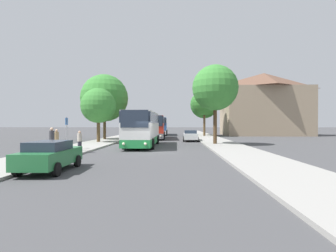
% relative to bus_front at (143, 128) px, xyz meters
% --- Properties ---
extents(ground_plane, '(300.00, 300.00, 0.00)m').
position_rel_bus_front_xyz_m(ground_plane, '(1.41, -4.69, -1.85)').
color(ground_plane, '#424244').
rests_on(ground_plane, ground).
extents(sidewalk_left, '(4.00, 120.00, 0.15)m').
position_rel_bus_front_xyz_m(sidewalk_left, '(-5.59, -4.69, -1.77)').
color(sidewalk_left, gray).
rests_on(sidewalk_left, ground_plane).
extents(sidewalk_right, '(4.00, 120.00, 0.15)m').
position_rel_bus_front_xyz_m(sidewalk_right, '(8.41, -4.69, -1.77)').
color(sidewalk_right, gray).
rests_on(sidewalk_right, ground_plane).
extents(building_right_background, '(15.86, 10.26, 12.44)m').
position_rel_bus_front_xyz_m(building_right_background, '(20.99, 26.33, 4.37)').
color(building_right_background, gray).
rests_on(building_right_background, ground_plane).
extents(bus_front, '(2.86, 10.86, 3.46)m').
position_rel_bus_front_xyz_m(bus_front, '(0.00, 0.00, 0.00)').
color(bus_front, '#238942').
rests_on(bus_front, ground_plane).
extents(bus_middle, '(3.17, 11.74, 3.45)m').
position_rel_bus_front_xyz_m(bus_middle, '(0.22, 13.94, -0.01)').
color(bus_middle, gray).
rests_on(bus_middle, ground_plane).
extents(bus_rear, '(3.01, 11.21, 3.50)m').
position_rel_bus_front_xyz_m(bus_rear, '(0.16, 27.27, 0.02)').
color(bus_rear, silver).
rests_on(bus_rear, ground_plane).
extents(parked_car_left_curb, '(2.00, 4.18, 1.47)m').
position_rel_bus_front_xyz_m(parked_car_left_curb, '(-2.70, -14.16, -1.07)').
color(parked_car_left_curb, '#236B38').
rests_on(parked_car_left_curb, ground_plane).
extents(parked_car_right_near, '(2.04, 4.63, 1.45)m').
position_rel_bus_front_xyz_m(parked_car_right_near, '(5.30, 8.00, -1.08)').
color(parked_car_right_near, silver).
rests_on(parked_car_right_near, ground_plane).
extents(bus_stop_sign, '(0.08, 0.45, 2.71)m').
position_rel_bus_front_xyz_m(bus_stop_sign, '(-5.82, -4.86, -0.02)').
color(bus_stop_sign, gray).
rests_on(bus_stop_sign, sidewalk_left).
extents(pedestrian_waiting_near, '(0.36, 0.36, 1.69)m').
position_rel_bus_front_xyz_m(pedestrian_waiting_near, '(-6.69, -4.84, -0.84)').
color(pedestrian_waiting_near, '#23232D').
rests_on(pedestrian_waiting_near, sidewalk_left).
extents(pedestrian_waiting_far, '(0.36, 0.36, 1.88)m').
position_rel_bus_front_xyz_m(pedestrian_waiting_far, '(-5.56, -8.03, -0.74)').
color(pedestrian_waiting_far, '#23232D').
rests_on(pedestrian_waiting_far, sidewalk_left).
extents(pedestrian_walking_back, '(0.36, 0.36, 1.60)m').
position_rel_bus_front_xyz_m(pedestrian_walking_back, '(-4.23, -6.14, -0.89)').
color(pedestrian_walking_back, '#23232D').
rests_on(pedestrian_walking_back, sidewalk_left).
extents(tree_left_near, '(6.64, 6.64, 9.11)m').
position_rel_bus_front_xyz_m(tree_left_near, '(-6.72, 10.12, 4.09)').
color(tree_left_near, '#513D23').
rests_on(tree_left_near, sidewalk_left).
extents(tree_left_far, '(4.14, 4.14, 6.38)m').
position_rel_bus_front_xyz_m(tree_left_far, '(-5.82, 4.19, 2.60)').
color(tree_left_far, '#513D23').
rests_on(tree_left_far, sidewalk_left).
extents(tree_right_near, '(4.52, 4.52, 8.19)m').
position_rel_bus_front_xyz_m(tree_right_near, '(8.47, 20.44, 4.21)').
color(tree_right_near, '#513D23').
rests_on(tree_right_near, sidewalk_right).
extents(tree_right_mid, '(4.94, 4.94, 8.52)m').
position_rel_bus_front_xyz_m(tree_right_mid, '(7.62, 1.82, 4.33)').
color(tree_right_mid, '#47331E').
rests_on(tree_right_mid, sidewalk_right).
extents(tree_right_far, '(5.37, 5.37, 8.56)m').
position_rel_bus_front_xyz_m(tree_right_far, '(8.83, 23.95, 4.16)').
color(tree_right_far, brown).
rests_on(tree_right_far, sidewalk_right).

